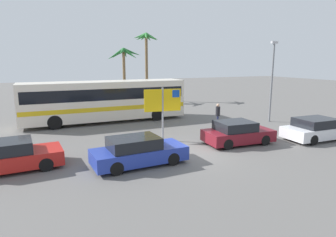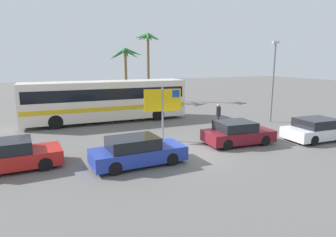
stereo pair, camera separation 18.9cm
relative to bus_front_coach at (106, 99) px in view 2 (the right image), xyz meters
name	(u,v)px [view 2 (the right image)]	position (x,y,z in m)	size (l,w,h in m)	color
ground	(193,152)	(2.49, -9.61, -1.78)	(120.00, 120.00, 0.00)	#605E5B
bus_front_coach	(106,99)	(0.00, 0.00, 0.00)	(12.37, 2.52, 3.17)	silver
ferry_sign	(163,102)	(1.94, -6.93, 0.54)	(2.19, 0.35, 3.20)	gray
car_blue	(137,151)	(-0.74, -10.23, -1.15)	(4.38, 1.97, 1.32)	#23389E
car_maroon	(237,133)	(5.59, -9.20, -1.15)	(4.02, 2.12, 1.32)	maroon
car_red	(11,156)	(-6.00, -8.62, -1.15)	(4.17, 2.11, 1.32)	red
car_white	(318,129)	(10.64, -10.40, -1.15)	(4.40, 2.01, 1.32)	silver
pedestrian_crossing_lot	(218,113)	(6.93, -5.16, -0.77)	(0.32, 0.32, 1.72)	#1E2347
lamp_post_left_side	(273,78)	(11.76, -5.14, 1.61)	(0.56, 0.20, 6.15)	slate
palm_tree_seaside	(148,46)	(7.09, 10.25, 4.66)	(3.13, 3.15, 7.91)	brown
palm_tree_inland	(125,58)	(4.32, 10.04, 3.22)	(3.94, 3.81, 6.15)	brown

